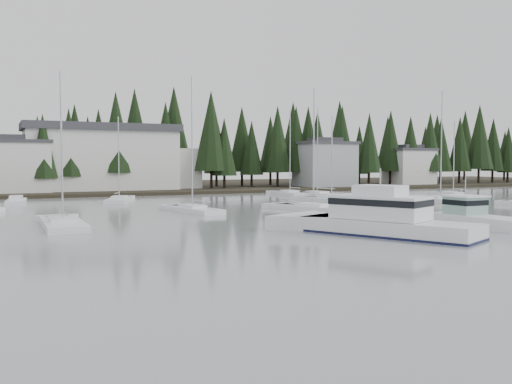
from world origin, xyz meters
TOP-DOWN VIEW (x-y plane):
  - far_shore_land at (0.00, 97.00)m, footprint 240.00×54.00m
  - conifer_treeline at (0.00, 86.00)m, footprint 200.00×22.00m
  - house_west at (-18.00, 79.00)m, footprint 9.54×7.42m
  - house_east_a at (36.00, 78.00)m, footprint 10.60×8.48m
  - house_east_b at (58.00, 80.00)m, footprint 9.54×7.42m
  - harbor_inn at (-2.96, 82.34)m, footprint 29.50×11.50m
  - cabin_cruiser_center at (3.25, 17.16)m, footprint 8.93×13.07m
  - lobster_boat_teal at (13.13, 18.28)m, footprint 3.23×8.57m
  - sailboat_0 at (30.79, 41.38)m, footprint 5.32×9.24m
  - sailboat_3 at (-16.72, 31.84)m, footprint 3.11×9.78m
  - sailboat_4 at (-6.91, 58.62)m, footprint 5.43×9.50m
  - sailboat_6 at (39.68, 48.32)m, footprint 4.96×9.89m
  - sailboat_8 at (17.95, 47.18)m, footprint 4.10×10.97m
  - sailboat_9 at (9.05, 36.73)m, footprint 5.82×10.16m
  - sailboat_10 at (-3.17, 40.31)m, footprint 4.19×9.11m
  - sailboat_11 at (22.64, 58.54)m, footprint 3.91×10.43m
  - sailboat_12 at (20.24, 62.72)m, footprint 3.05×8.38m
  - runabout_1 at (12.27, 31.84)m, footprint 3.17×7.09m
  - runabout_3 at (-19.07, 60.51)m, footprint 2.82×7.10m

SIDE VIEW (x-z plane):
  - far_shore_land at x=0.00m, z-range -0.50..0.50m
  - conifer_treeline at x=0.00m, z-range -10.00..10.00m
  - sailboat_8 at x=17.95m, z-range -5.71..5.81m
  - sailboat_4 at x=-6.91m, z-range -5.66..5.79m
  - sailboat_3 at x=-16.72m, z-range -6.30..6.42m
  - sailboat_6 at x=39.68m, z-range -5.71..5.83m
  - sailboat_9 at x=9.05m, z-range -6.61..6.75m
  - sailboat_11 at x=22.64m, z-range -6.82..6.96m
  - sailboat_12 at x=20.24m, z-range -6.73..6.89m
  - sailboat_0 at x=30.79m, z-range -7.34..7.50m
  - sailboat_10 at x=-3.17m, z-range -7.12..7.30m
  - runabout_3 at x=-19.07m, z-range -0.58..0.84m
  - runabout_1 at x=12.27m, z-range -0.58..0.84m
  - lobster_boat_teal at x=13.13m, z-range -1.79..2.91m
  - cabin_cruiser_center at x=3.25m, z-range -1.90..3.52m
  - house_east_b at x=58.00m, z-range 0.28..8.53m
  - house_west at x=-18.00m, z-range 0.28..9.03m
  - house_east_a at x=36.00m, z-range 0.28..9.53m
  - harbor_inn at x=-2.96m, z-range 0.33..11.23m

